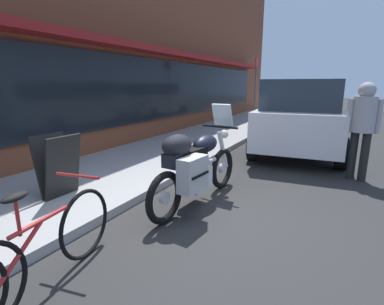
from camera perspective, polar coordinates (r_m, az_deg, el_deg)
name	(u,v)px	position (r m, az deg, el deg)	size (l,w,h in m)	color
ground_plane	(200,218)	(3.88, 1.65, -12.84)	(80.00, 80.00, 0.00)	#2A2A2A
storefront_building	(182,32)	(10.97, -1.95, 22.76)	(20.57, 0.90, 7.19)	brown
sidewalk_curb	(243,123)	(12.84, 10.02, 5.74)	(30.00, 2.63, 0.12)	#959595
touring_motorcycle	(195,165)	(4.03, 0.60, -2.49)	(2.21, 0.62, 1.41)	black
parked_bicycle	(43,249)	(2.80, -27.39, -16.61)	(1.73, 0.48, 0.94)	black
parked_minivan	(301,115)	(7.96, 20.79, 7.02)	(4.66, 2.31, 1.82)	silver
pedestrian_walking	(363,120)	(5.93, 30.79, 5.57)	(0.46, 0.55, 1.75)	black
sandwich_board_sign	(58,166)	(4.58, -25.02, -2.36)	(0.55, 0.41, 0.90)	black
parking_sign_pole	(256,86)	(11.67, 12.46, 12.74)	(0.44, 0.07, 2.60)	#59595B
parked_car_down_block	(310,104)	(12.74, 22.39, 8.89)	(5.03, 2.39, 1.77)	#B7B7BC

